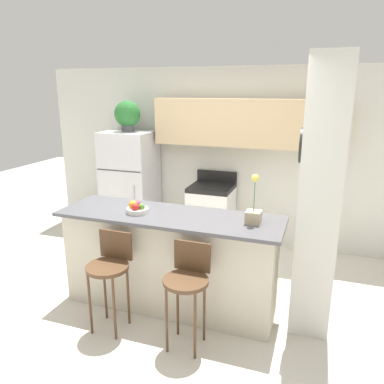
{
  "coord_description": "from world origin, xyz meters",
  "views": [
    {
      "loc": [
        1.4,
        -3.29,
        2.26
      ],
      "look_at": [
        0.0,
        0.69,
        1.08
      ],
      "focal_mm": 35.0,
      "sensor_mm": 36.0,
      "label": 1
    }
  ],
  "objects": [
    {
      "name": "bar_stool_right",
      "position": [
        0.39,
        -0.53,
        0.64
      ],
      "size": [
        0.4,
        0.4,
        0.95
      ],
      "color": "#4C331E",
      "rests_on": "ground_plane"
    },
    {
      "name": "orchid_vase",
      "position": [
        0.84,
        0.03,
        1.14
      ],
      "size": [
        0.14,
        0.14,
        0.47
      ],
      "color": "tan",
      "rests_on": "counter_bar"
    },
    {
      "name": "fruit_bowl",
      "position": [
        -0.33,
        -0.06,
        1.07
      ],
      "size": [
        0.22,
        0.22,
        0.12
      ],
      "color": "silver",
      "rests_on": "counter_bar"
    },
    {
      "name": "wall_back",
      "position": [
        0.14,
        1.94,
        1.48
      ],
      "size": [
        5.6,
        0.38,
        2.55
      ],
      "color": "silver",
      "rests_on": "ground_plane"
    },
    {
      "name": "refrigerator",
      "position": [
        -1.32,
        1.62,
        0.82
      ],
      "size": [
        0.73,
        0.68,
        1.64
      ],
      "color": "silver",
      "rests_on": "ground_plane"
    },
    {
      "name": "stove_range",
      "position": [
        -0.05,
        1.67,
        0.46
      ],
      "size": [
        0.6,
        0.59,
        1.07
      ],
      "color": "white",
      "rests_on": "ground_plane"
    },
    {
      "name": "pillar_right",
      "position": [
        1.41,
        0.07,
        1.28
      ],
      "size": [
        0.38,
        0.32,
        2.55
      ],
      "color": "silver",
      "rests_on": "ground_plane"
    },
    {
      "name": "counter_bar",
      "position": [
        0.0,
        0.0,
        0.52
      ],
      "size": [
        2.29,
        0.71,
        1.03
      ],
      "color": "beige",
      "rests_on": "ground_plane"
    },
    {
      "name": "bar_stool_left",
      "position": [
        -0.39,
        -0.53,
        0.64
      ],
      "size": [
        0.4,
        0.4,
        0.95
      ],
      "color": "#4C331E",
      "rests_on": "ground_plane"
    },
    {
      "name": "potted_plant_on_fridge",
      "position": [
        -1.32,
        1.62,
        1.88
      ],
      "size": [
        0.38,
        0.38,
        0.44
      ],
      "color": "#4C4C51",
      "rests_on": "refrigerator"
    },
    {
      "name": "ground_plane",
      "position": [
        0.0,
        0.0,
        0.0
      ],
      "size": [
        14.0,
        14.0,
        0.0
      ],
      "primitive_type": "plane",
      "color": "beige"
    }
  ]
}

